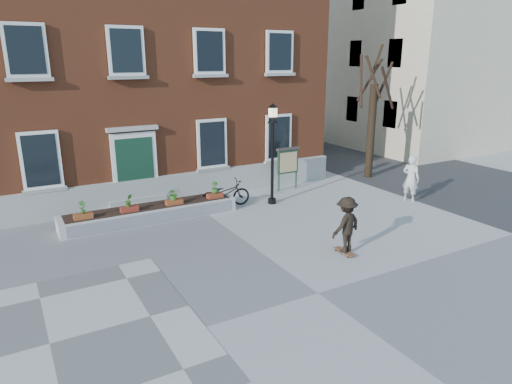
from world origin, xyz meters
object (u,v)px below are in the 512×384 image
lamp_post (273,140)px  skateboarder (346,225)px  bicycle (225,194)px  parked_car (289,131)px  bystander (411,179)px  notice_board (288,162)px

lamp_post → skateboarder: size_ratio=2.25×
bicycle → parked_car: 14.17m
skateboarder → parked_car: bearing=61.9°
bystander → skateboarder: bearing=96.5°
parked_car → lamp_post: bearing=-136.7°
parked_car → notice_board: 11.42m
bystander → skateboarder: 6.22m
lamp_post → skateboarder: 5.48m
notice_board → bystander: bearing=-48.6°
bicycle → bystander: bystander is taller
bicycle → bystander: 7.42m
bicycle → notice_board: size_ratio=1.08×
bystander → notice_board: bystander is taller
parked_car → skateboarder: size_ratio=2.81×
bicycle → lamp_post: bearing=-100.5°
bystander → skateboarder: size_ratio=1.08×
bicycle → skateboarder: bearing=-163.1°
parked_car → skateboarder: skateboarder is taller
parked_car → skateboarder: (-8.56, -16.01, 0.10)m
notice_board → skateboarder: notice_board is taller
bystander → notice_board: 5.09m
bicycle → lamp_post: lamp_post is taller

